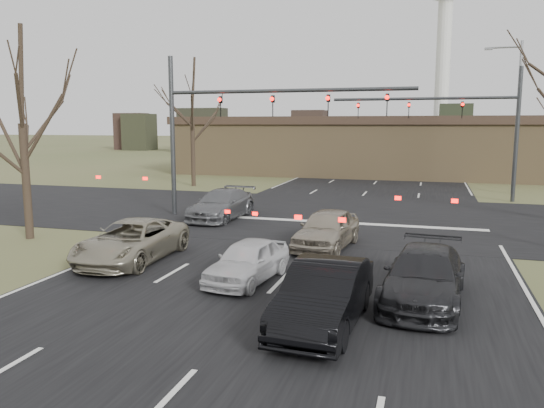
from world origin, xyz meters
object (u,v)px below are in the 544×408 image
at_px(car_silver_suv, 132,241).
at_px(car_black_hatch, 324,295).
at_px(building, 406,146).
at_px(mast_arm_far, 467,118).
at_px(car_grey_ahead, 222,204).
at_px(car_silver_ahead, 327,229).
at_px(mast_arm_near, 232,115).
at_px(car_white_sedan, 248,261).
at_px(car_charcoal_sedan, 424,276).
at_px(streetlight_right_far, 515,110).

bearing_deg(car_silver_suv, car_black_hatch, -29.18).
xyz_separation_m(building, mast_arm_far, (4.18, -15.00, 2.35)).
xyz_separation_m(car_grey_ahead, car_silver_ahead, (6.17, -4.71, 0.02)).
relative_size(mast_arm_near, car_black_hatch, 2.68).
bearing_deg(car_grey_ahead, mast_arm_near, 51.98).
height_order(car_silver_suv, car_grey_ahead, car_grey_ahead).
xyz_separation_m(car_white_sedan, car_charcoal_sedan, (5.06, -0.45, 0.07)).
relative_size(car_charcoal_sedan, car_grey_ahead, 0.97).
bearing_deg(building, car_silver_suv, -102.48).
height_order(building, car_white_sedan, building).
bearing_deg(building, car_grey_ahead, -106.73).
relative_size(mast_arm_near, car_silver_suv, 2.41).
distance_m(building, car_silver_suv, 34.88).
xyz_separation_m(streetlight_right_far, car_silver_ahead, (-8.82, -19.21, -4.85)).
distance_m(mast_arm_near, streetlight_right_far, 20.20).
height_order(car_white_sedan, car_charcoal_sedan, car_charcoal_sedan).
distance_m(mast_arm_far, car_charcoal_sedan, 21.08).
height_order(building, mast_arm_near, mast_arm_near).
distance_m(streetlight_right_far, car_black_hatch, 28.34).
bearing_deg(car_white_sedan, car_silver_suv, 173.82).
xyz_separation_m(mast_arm_near, car_silver_ahead, (5.73, -5.21, -4.33)).
distance_m(mast_arm_near, car_charcoal_sedan, 14.73).
bearing_deg(mast_arm_near, car_charcoal_sedan, -48.44).
distance_m(car_white_sedan, car_charcoal_sedan, 5.08).
xyz_separation_m(building, car_charcoal_sedan, (2.10, -35.52, -1.96)).
height_order(car_silver_suv, car_white_sedan, car_silver_suv).
relative_size(mast_arm_near, car_charcoal_sedan, 2.51).
height_order(car_silver_suv, car_charcoal_sedan, car_charcoal_sedan).
distance_m(streetlight_right_far, car_white_sedan, 26.65).
distance_m(building, mast_arm_near, 26.14).
height_order(mast_arm_far, car_silver_suv, mast_arm_far).
height_order(building, mast_arm_far, mast_arm_far).
bearing_deg(car_silver_suv, car_charcoal_sedan, -10.36).
height_order(building, car_charcoal_sedan, building).
distance_m(building, car_charcoal_sedan, 35.64).
bearing_deg(building, mast_arm_far, -74.42).
relative_size(mast_arm_far, car_black_hatch, 2.46).
xyz_separation_m(streetlight_right_far, car_white_sedan, (-10.28, -24.08, -4.96)).
distance_m(car_black_hatch, car_silver_ahead, 7.84).
height_order(streetlight_right_far, car_white_sedan, streetlight_right_far).
relative_size(mast_arm_far, car_silver_suv, 2.21).
height_order(building, car_grey_ahead, building).
xyz_separation_m(building, car_silver_suv, (-7.52, -34.00, -1.97)).
height_order(car_white_sedan, car_silver_ahead, car_silver_ahead).
bearing_deg(car_grey_ahead, building, 76.37).
distance_m(building, mast_arm_far, 15.75).
bearing_deg(car_charcoal_sedan, building, 98.32).
height_order(building, streetlight_right_far, streetlight_right_far).
bearing_deg(car_silver_suv, mast_arm_far, 56.98).
distance_m(car_silver_suv, car_white_sedan, 4.69).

